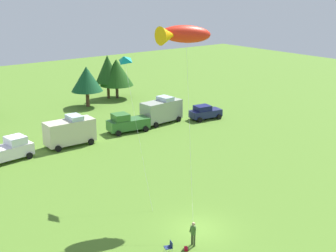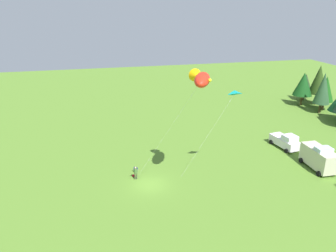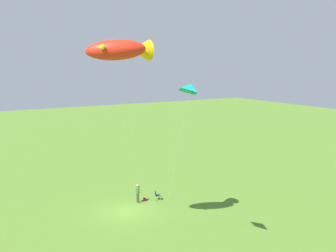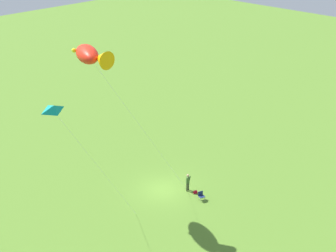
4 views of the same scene
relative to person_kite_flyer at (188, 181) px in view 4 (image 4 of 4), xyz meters
The scene contains 6 objects.
ground_plane 2.49m from the person_kite_flyer, 40.37° to the left, with size 160.00×160.00×0.00m, color #527B28.
person_kite_flyer is the anchor object (origin of this frame).
folding_chair 1.93m from the person_kite_flyer, behind, with size 0.61×0.61×0.82m.
backpack_on_grass 1.21m from the person_kite_flyer, 167.14° to the right, with size 0.32×0.22×0.22m, color #B40A20.
kite_large_fish 14.68m from the person_kite_flyer, 57.30° to the left, with size 6.82×8.27×14.16m.
kite_delta_teal 15.47m from the person_kite_flyer, 79.63° to the left, with size 1.91×6.57×11.50m.
Camera 4 is at (-25.79, 25.65, 23.76)m, focal length 50.00 mm.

